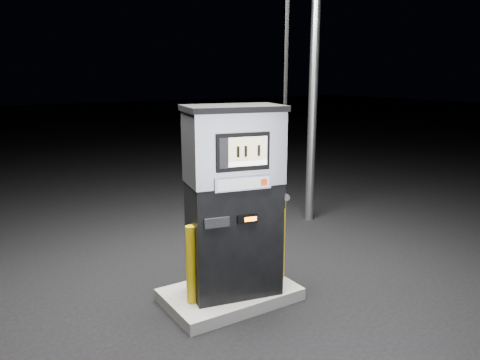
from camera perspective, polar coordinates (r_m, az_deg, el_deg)
ground at (r=6.03m, az=-1.23°, el=-14.40°), size 80.00×80.00×0.00m
pump_island at (r=6.00m, az=-1.23°, el=-13.77°), size 1.60×1.00×0.15m
fuel_dispenser at (r=5.51m, az=-0.74°, el=-2.41°), size 1.31×0.89×4.70m
bollard_left at (r=5.48m, az=-5.93°, el=-10.25°), size 0.16×0.16×0.94m
bollard_right at (r=6.12m, az=4.89°, el=-7.24°), size 0.15×0.15×1.03m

